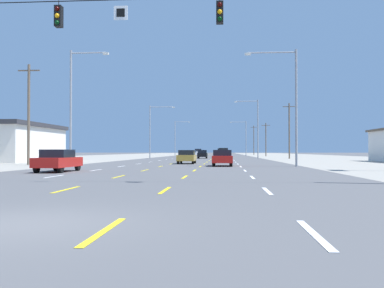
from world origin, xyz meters
The scene contains 24 objects.
ground_plane centered at (0.00, 66.00, 0.00)m, with size 572.00×572.00×0.00m, color #4C4C4F.
lot_apron_left centered at (-24.75, 66.00, 0.00)m, with size 28.00×440.00×0.01m, color gray.
lot_apron_right centered at (24.75, 66.00, 0.00)m, with size 28.00×440.00×0.01m, color gray.
lane_markings centered at (0.00, 104.50, 0.01)m, with size 10.64×227.60×0.01m.
signal_span_wire centered at (-0.47, 10.31, 5.12)m, with size 25.32×0.53×9.01m.
sedan_far_left_nearest centered at (-7.06, 19.60, 0.76)m, with size 1.80×4.50×1.46m.
sedan_inner_right_near centered at (3.66, 31.05, 0.76)m, with size 1.80×4.50×1.46m.
sedan_center_turn_mid centered at (-0.17, 37.95, 0.76)m, with size 1.80×4.50×1.46m.
hatchback_center_turn_midfar centered at (-0.08, 70.06, 0.78)m, with size 1.72×3.90×1.54m.
suv_inner_right_far centered at (3.74, 79.31, 1.03)m, with size 1.98×4.90×1.98m.
suv_inner_right_farther centered at (3.27, 94.48, 1.03)m, with size 1.98×4.90×1.98m.
hatchback_inner_left_farthest centered at (-3.69, 94.53, 0.78)m, with size 1.72×3.90×1.54m.
suv_inner_left_distant_a centered at (-3.42, 113.43, 1.03)m, with size 1.98×4.90×1.98m.
storefront_left_row_1 centered at (-24.75, 45.62, 2.48)m, with size 11.50×15.73×4.91m.
streetlight_left_row_0 centered at (-9.84, 30.26, 6.01)m, with size 3.61×0.26×10.58m.
streetlight_right_row_0 centered at (9.69, 30.26, 6.00)m, with size 4.58×0.26×10.32m.
streetlight_left_row_1 centered at (-9.63, 72.20, 5.84)m, with size 4.84×0.26×9.97m.
streetlight_right_row_1 centered at (9.72, 72.20, 6.29)m, with size 4.46×0.26×10.92m.
streetlight_left_row_2 centered at (-9.69, 114.14, 5.83)m, with size 4.47×0.26×10.03m.
streetlight_right_row_2 centered at (9.66, 114.14, 5.78)m, with size 4.66×0.26×9.89m.
utility_pole_left_row_0 centered at (-15.40, 32.98, 5.16)m, with size 2.20×0.26×9.92m.
utility_pole_right_row_1 centered at (15.40, 68.87, 5.12)m, with size 2.20×0.26×9.84m.
utility_pole_right_row_2 centered at (14.71, 103.67, 4.50)m, with size 2.20×0.26×8.62m.
utility_pole_right_row_3 centered at (14.33, 142.37, 5.33)m, with size 2.20×0.26×10.26m.
Camera 1 is at (3.78, -7.63, 1.36)m, focal length 39.88 mm.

